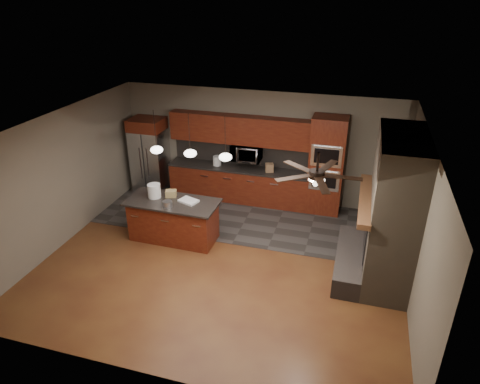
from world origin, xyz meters
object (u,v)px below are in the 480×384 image
(paint_can, at_px, (167,204))
(paint_tray, at_px, (189,201))
(cardboard_box, at_px, (171,193))
(microwave, at_px, (246,153))
(white_bucket, at_px, (154,191))
(refrigerator, at_px, (150,155))
(counter_bucket, at_px, (217,161))
(kitchen_island, at_px, (173,220))
(oven_tower, at_px, (326,166))
(counter_box, at_px, (269,168))

(paint_can, xyz_separation_m, paint_tray, (0.33, 0.34, -0.05))
(paint_can, relative_size, cardboard_box, 0.86)
(microwave, relative_size, white_bucket, 2.45)
(refrigerator, xyz_separation_m, counter_bucket, (1.84, 0.08, 0.02))
(kitchen_island, height_order, paint_can, paint_can)
(kitchen_island, bearing_deg, white_bucket, 170.69)
(cardboard_box, bearing_deg, white_bucket, -176.44)
(oven_tower, bearing_deg, refrigerator, -179.08)
(kitchen_island, height_order, counter_box, counter_box)
(refrigerator, relative_size, counter_box, 9.29)
(microwave, xyz_separation_m, white_bucket, (-1.45, -2.19, -0.23))
(counter_box, bearing_deg, white_bucket, -154.13)
(white_bucket, xyz_separation_m, cardboard_box, (0.33, 0.12, -0.08))
(paint_can, bearing_deg, refrigerator, 123.89)
(oven_tower, relative_size, kitchen_island, 1.20)
(paint_tray, bearing_deg, oven_tower, 58.68)
(cardboard_box, bearing_deg, paint_tray, -32.43)
(microwave, xyz_separation_m, counter_bucket, (-0.76, -0.05, -0.28))
(refrigerator, bearing_deg, kitchen_island, -53.35)
(paint_can, bearing_deg, oven_tower, 39.82)
(oven_tower, xyz_separation_m, cardboard_box, (-3.09, -2.01, -0.20))
(oven_tower, relative_size, refrigerator, 1.19)
(paint_tray, xyz_separation_m, counter_bucket, (-0.09, 2.14, 0.08))
(refrigerator, bearing_deg, counter_bucket, 2.52)
(oven_tower, bearing_deg, paint_can, -140.18)
(kitchen_island, xyz_separation_m, white_bucket, (-0.44, 0.08, 0.60))
(refrigerator, relative_size, kitchen_island, 1.00)
(kitchen_island, height_order, counter_bucket, counter_bucket)
(counter_bucket, height_order, counter_box, counter_bucket)
(counter_box, bearing_deg, paint_tray, -140.92)
(paint_tray, relative_size, counter_box, 1.82)
(kitchen_island, distance_m, paint_can, 0.58)
(white_bucket, relative_size, paint_tray, 0.76)
(oven_tower, height_order, refrigerator, oven_tower)
(counter_box, bearing_deg, paint_can, -142.91)
(kitchen_island, bearing_deg, refrigerator, 127.67)
(white_bucket, distance_m, counter_box, 2.94)
(paint_tray, xyz_separation_m, counter_box, (1.28, 2.09, 0.07))
(paint_can, distance_m, counter_box, 2.91)
(microwave, relative_size, refrigerator, 0.37)
(paint_can, bearing_deg, paint_tray, 46.15)
(microwave, bearing_deg, kitchen_island, -113.99)
(oven_tower, bearing_deg, counter_bucket, 179.84)
(paint_can, relative_size, counter_box, 0.92)
(refrigerator, height_order, paint_tray, refrigerator)
(paint_can, xyz_separation_m, counter_bucket, (0.23, 2.48, 0.03))
(paint_tray, relative_size, cardboard_box, 1.71)
(microwave, height_order, cardboard_box, microwave)
(kitchen_island, distance_m, counter_bucket, 2.30)
(microwave, bearing_deg, cardboard_box, -118.45)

